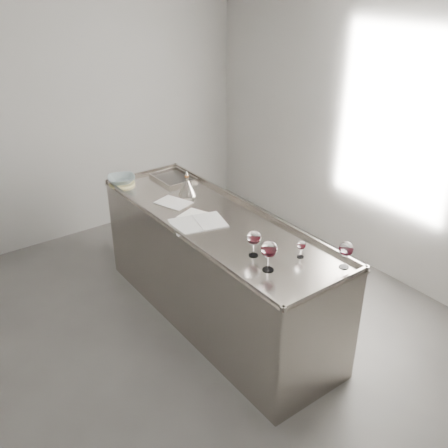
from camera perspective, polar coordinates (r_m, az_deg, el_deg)
room_shell at (r=3.25m, az=-5.22°, el=3.54°), size 4.54×5.04×2.84m
counter at (r=4.15m, az=-0.98°, el=-5.24°), size 0.77×2.42×0.97m
wine_glass_left at (r=3.21m, az=5.16°, el=-2.94°), size 0.11×0.11×0.21m
wine_glass_middle at (r=3.37m, az=3.44°, el=-1.63°), size 0.10×0.10×0.19m
wine_glass_right at (r=3.33m, az=13.78°, el=-2.86°), size 0.10×0.10×0.19m
wine_glass_small at (r=3.41m, az=8.82°, el=-2.47°), size 0.06×0.06×0.12m
notebook at (r=3.85m, az=-2.98°, el=0.10°), size 0.47×0.38×0.02m
loose_paper_top at (r=3.96m, az=-2.90°, el=0.85°), size 0.30×0.35×0.00m
loose_paper_under at (r=4.21m, az=-5.79°, el=2.46°), size 0.28×0.33×0.00m
trivet at (r=4.65m, az=-11.59°, el=4.55°), size 0.31×0.31×0.02m
ceramic_bowl at (r=4.64m, az=-11.64°, el=5.01°), size 0.32×0.32×0.06m
wine_funnel at (r=4.34m, az=-4.23°, el=4.19°), size 0.15×0.15×0.23m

